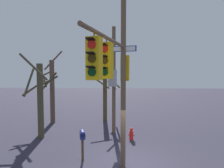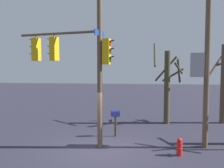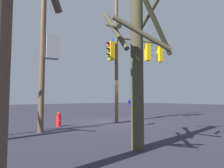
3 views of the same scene
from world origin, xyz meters
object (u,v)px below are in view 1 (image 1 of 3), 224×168
(fire_hydrant, at_px, (131,134))
(bare_tree_corner, at_px, (52,89))
(bare_tree_across_street, at_px, (106,96))
(mailbox, at_px, (82,137))
(bare_tree_behind_pole, at_px, (40,97))

(fire_hydrant, distance_m, bare_tree_corner, 7.59)
(fire_hydrant, xyz_separation_m, bare_tree_across_street, (-1.87, 4.49, 1.72))
(bare_tree_across_street, relative_size, bare_tree_corner, 0.71)
(mailbox, bearing_deg, fire_hydrant, 34.94)
(bare_tree_across_street, height_order, bare_tree_corner, bare_tree_corner)
(mailbox, height_order, bare_tree_corner, bare_tree_corner)
(bare_tree_across_street, bearing_deg, mailbox, -94.14)
(mailbox, bearing_deg, bare_tree_corner, 104.64)
(mailbox, relative_size, bare_tree_behind_pole, 0.27)
(bare_tree_behind_pole, height_order, bare_tree_across_street, bare_tree_behind_pole)
(bare_tree_across_street, xyz_separation_m, bare_tree_corner, (-4.30, -0.76, 0.66))
(fire_hydrant, bearing_deg, bare_tree_across_street, 112.64)
(bare_tree_behind_pole, distance_m, bare_tree_corner, 3.64)
(bare_tree_across_street, bearing_deg, bare_tree_behind_pole, -130.79)
(bare_tree_corner, bearing_deg, fire_hydrant, -31.09)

